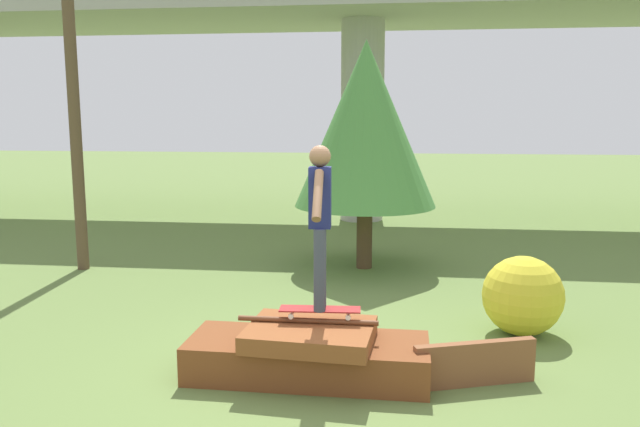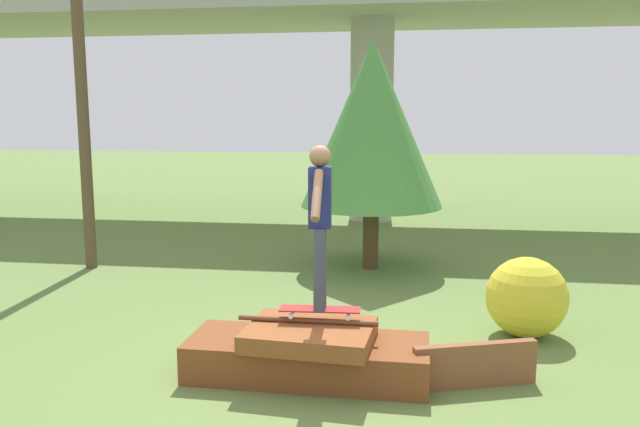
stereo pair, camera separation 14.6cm
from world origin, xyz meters
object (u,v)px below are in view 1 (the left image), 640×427
(skateboard, at_px, (320,310))
(bush_yellow_flowering, at_px, (523,296))
(utility_pole, at_px, (68,14))
(tree_behind_left, at_px, (366,125))
(skater, at_px, (320,215))

(skateboard, bearing_deg, bush_yellow_flowering, 32.94)
(utility_pole, xyz_separation_m, tree_behind_left, (4.95, 0.69, -1.83))
(skateboard, distance_m, bush_yellow_flowering, 2.79)
(utility_pole, bearing_deg, bush_yellow_flowering, -19.77)
(tree_behind_left, bearing_deg, utility_pole, -172.10)
(skater, distance_m, bush_yellow_flowering, 3.03)
(tree_behind_left, bearing_deg, skater, -92.69)
(skateboard, height_order, bush_yellow_flowering, bush_yellow_flowering)
(utility_pole, relative_size, tree_behind_left, 2.14)
(skateboard, distance_m, skater, 0.99)
(skater, relative_size, tree_behind_left, 0.42)
(skater, xyz_separation_m, tree_behind_left, (0.22, 4.74, 0.85))
(bush_yellow_flowering, bearing_deg, utility_pole, 160.23)
(utility_pole, height_order, tree_behind_left, utility_pole)
(utility_pole, bearing_deg, skateboard, -40.60)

